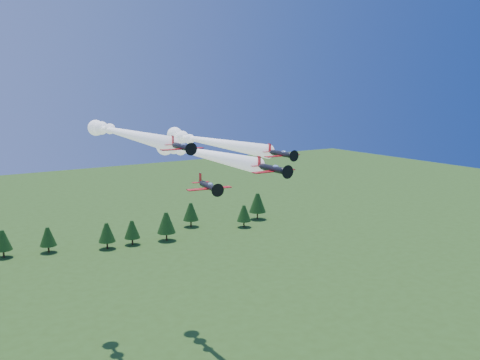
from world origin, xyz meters
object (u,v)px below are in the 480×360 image
plane_lead (196,152)px  plane_right (206,141)px  plane_left (121,132)px  plane_slot (209,186)px

plane_lead → plane_right: plane_right is taller
plane_left → plane_right: bearing=-4.0°
plane_lead → plane_left: (-9.14, 15.05, 3.13)m
plane_lead → plane_left: bearing=121.8°
plane_left → plane_slot: plane_left is taller
plane_lead → plane_slot: (-1.26, -6.74, -5.34)m
plane_right → plane_slot: size_ratio=5.30×
plane_slot → plane_lead: bearing=87.6°
plane_slot → plane_left: bearing=118.0°
plane_lead → plane_right: 15.73m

